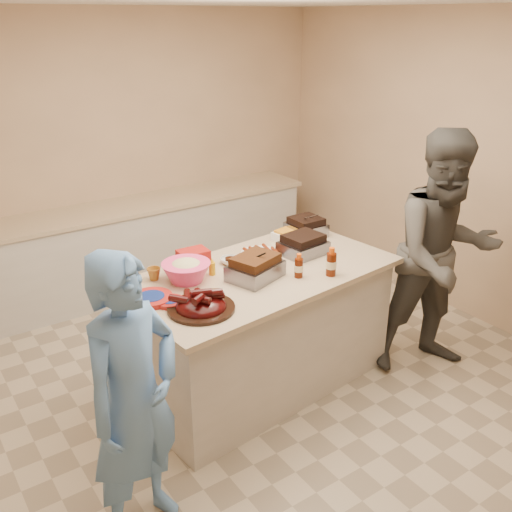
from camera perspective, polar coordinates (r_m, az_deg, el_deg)
room at (r=4.44m, az=1.17°, el=-13.08°), size 4.50×5.00×2.70m
back_counter at (r=5.93m, az=-11.26°, el=1.11°), size 3.60×0.64×0.90m
island at (r=4.51m, az=0.37°, el=-12.37°), size 2.06×1.23×0.93m
rib_platter at (r=3.55m, az=-5.50°, el=-5.37°), size 0.45×0.45×0.17m
pulled_pork_tray at (r=3.94m, az=-0.07°, el=-2.23°), size 0.42×0.37×0.11m
brisket_tray at (r=4.36m, az=4.70°, el=0.22°), size 0.35×0.30×0.10m
roasting_pan at (r=4.72m, az=4.99°, el=2.02°), size 0.27×0.27×0.11m
coleslaw_bowl at (r=3.93m, az=-6.93°, el=-2.49°), size 0.37×0.37×0.23m
sausage_plate at (r=4.33m, az=0.45°, el=0.15°), size 0.33×0.33×0.05m
mac_cheese_dish at (r=4.65m, az=3.99°, el=1.74°), size 0.38×0.31×0.09m
bbq_bottle_a at (r=3.97m, az=4.26°, el=-2.12°), size 0.06×0.06×0.17m
bbq_bottle_b at (r=4.02m, az=7.47°, el=-1.92°), size 0.08×0.08×0.21m
mustard_bottle at (r=4.01m, az=-4.39°, el=-1.87°), size 0.05×0.05×0.12m
sauce_bowl at (r=4.18m, az=-2.61°, el=-0.76°), size 0.15×0.06×0.14m
plate_stack_large at (r=3.70m, az=-10.42°, el=-4.43°), size 0.30×0.30×0.03m
plate_stack_small at (r=3.64m, az=-8.56°, el=-4.74°), size 0.20×0.20×0.03m
plastic_cup at (r=3.98m, az=-10.13°, el=-2.34°), size 0.10×0.10×0.09m
basket_stack at (r=4.19m, az=-6.26°, el=-0.78°), size 0.22×0.17×0.11m
guest_gray at (r=4.93m, az=16.83°, el=-10.12°), size 1.54×2.10×0.72m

